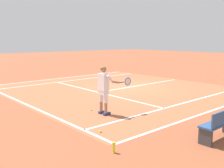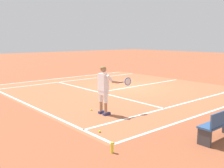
{
  "view_description": "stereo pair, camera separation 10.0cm",
  "coord_description": "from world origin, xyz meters",
  "views": [
    {
      "loc": [
        10.22,
        -10.15,
        2.63
      ],
      "look_at": [
        3.22,
        -4.07,
        1.05
      ],
      "focal_mm": 42.22,
      "sensor_mm": 36.0,
      "label": 1
    },
    {
      "loc": [
        10.29,
        -10.08,
        2.63
      ],
      "look_at": [
        3.22,
        -4.07,
        1.05
      ],
      "focal_mm": 42.22,
      "sensor_mm": 36.0,
      "label": 2
    }
  ],
  "objects": [
    {
      "name": "line_service",
      "position": [
        0.0,
        -2.19,
        0.0
      ],
      "size": [
        8.23,
        0.1,
        0.01
      ],
      "primitive_type": "cube",
      "color": "white",
      "rests_on": "ground"
    },
    {
      "name": "courtside_bench",
      "position": [
        7.08,
        -3.65,
        0.45
      ],
      "size": [
        0.4,
        1.4,
        0.85
      ],
      "color": "#2D5184",
      "rests_on": "ground"
    },
    {
      "name": "tennis_ball_near_feet",
      "position": [
        4.59,
        -5.7,
        0.03
      ],
      "size": [
        0.07,
        0.07,
        0.07
      ],
      "primitive_type": "sphere",
      "color": "#CCE02D",
      "rests_on": "ground"
    },
    {
      "name": "line_doubles_left",
      "position": [
        -5.49,
        -0.87,
        0.0
      ],
      "size": [
        0.1,
        10.15,
        0.01
      ],
      "primitive_type": "cube",
      "color": "white",
      "rests_on": "ground"
    },
    {
      "name": "court_inner_surface",
      "position": [
        0.0,
        -0.87,
        0.0
      ],
      "size": [
        10.98,
        10.55,
        0.0
      ],
      "primitive_type": "cube",
      "color": "#B2603D",
      "rests_on": "ground"
    },
    {
      "name": "tennis_ball_by_baseline",
      "position": [
        2.53,
        -4.5,
        0.03
      ],
      "size": [
        0.07,
        0.07,
        0.07
      ],
      "primitive_type": "sphere",
      "color": "#CCE02D",
      "rests_on": "ground"
    },
    {
      "name": "line_doubles_right",
      "position": [
        5.49,
        -0.87,
        0.0
      ],
      "size": [
        0.1,
        10.15,
        0.01
      ],
      "primitive_type": "cube",
      "color": "white",
      "rests_on": "ground"
    },
    {
      "name": "line_singles_left",
      "position": [
        -4.12,
        -0.87,
        0.0
      ],
      "size": [
        0.1,
        10.15,
        0.01
      ],
      "primitive_type": "cube",
      "color": "white",
      "rests_on": "ground"
    },
    {
      "name": "water_bottle",
      "position": [
        5.85,
        -6.31,
        0.13
      ],
      "size": [
        0.07,
        0.07,
        0.26
      ],
      "primitive_type": "cylinder",
      "color": "yellow",
      "rests_on": "ground"
    },
    {
      "name": "ground_plane",
      "position": [
        0.0,
        0.0,
        0.0
      ],
      "size": [
        80.0,
        80.0,
        0.0
      ],
      "primitive_type": "plane",
      "color": "#9E5133"
    },
    {
      "name": "tennis_player",
      "position": [
        3.23,
        -4.45,
        0.99
      ],
      "size": [
        0.66,
        1.11,
        1.71
      ],
      "color": "navy",
      "rests_on": "ground"
    },
    {
      "name": "line_baseline",
      "position": [
        0.0,
        -5.95,
        0.0
      ],
      "size": [
        10.98,
        0.1,
        0.01
      ],
      "primitive_type": "cube",
      "color": "white",
      "rests_on": "ground"
    },
    {
      "name": "line_centre_service",
      "position": [
        0.0,
        1.01,
        0.0
      ],
      "size": [
        0.1,
        6.4,
        0.01
      ],
      "primitive_type": "cube",
      "color": "white",
      "rests_on": "ground"
    },
    {
      "name": "line_singles_right",
      "position": [
        4.12,
        -0.87,
        0.0
      ],
      "size": [
        0.1,
        10.15,
        0.01
      ],
      "primitive_type": "cube",
      "color": "white",
      "rests_on": "ground"
    }
  ]
}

